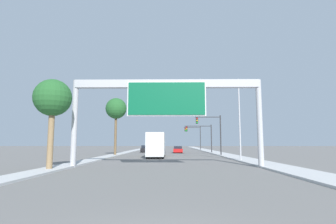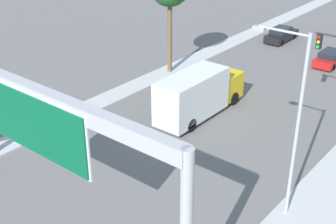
{
  "view_description": "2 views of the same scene",
  "coord_description": "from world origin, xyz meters",
  "px_view_note": "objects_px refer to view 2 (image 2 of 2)",
  "views": [
    {
      "loc": [
        0.41,
        -5.09,
        2.17
      ],
      "look_at": [
        0.0,
        27.62,
        5.96
      ],
      "focal_mm": 28.0,
      "sensor_mm": 36.0,
      "label": 1
    },
    {
      "loc": [
        16.17,
        7.12,
        15.83
      ],
      "look_at": [
        0.19,
        26.81,
        3.18
      ],
      "focal_mm": 50.0,
      "sensor_mm": 36.0,
      "label": 2
    }
  ],
  "objects_px": {
    "car_mid_right": "(331,58)",
    "truck_box_primary": "(198,94)",
    "car_far_left": "(281,35)",
    "street_lamp_right": "(292,115)",
    "sign_gantry": "(40,121)"
  },
  "relations": [
    {
      "from": "car_mid_right",
      "to": "truck_box_primary",
      "type": "distance_m",
      "value": 17.07
    },
    {
      "from": "car_far_left",
      "to": "truck_box_primary",
      "type": "height_order",
      "value": "truck_box_primary"
    },
    {
      "from": "car_mid_right",
      "to": "truck_box_primary",
      "type": "bearing_deg",
      "value": -101.86
    },
    {
      "from": "street_lamp_right",
      "to": "sign_gantry",
      "type": "bearing_deg",
      "value": -134.63
    },
    {
      "from": "car_far_left",
      "to": "truck_box_primary",
      "type": "xyz_separation_m",
      "value": [
        3.5,
        -20.32,
        1.05
      ]
    },
    {
      "from": "car_mid_right",
      "to": "street_lamp_right",
      "type": "bearing_deg",
      "value": -74.27
    },
    {
      "from": "sign_gantry",
      "to": "car_far_left",
      "type": "relative_size",
      "value": 3.6
    },
    {
      "from": "car_mid_right",
      "to": "car_far_left",
      "type": "distance_m",
      "value": 7.89
    },
    {
      "from": "car_far_left",
      "to": "truck_box_primary",
      "type": "distance_m",
      "value": 20.64
    },
    {
      "from": "sign_gantry",
      "to": "car_far_left",
      "type": "bearing_deg",
      "value": 98.49
    },
    {
      "from": "sign_gantry",
      "to": "street_lamp_right",
      "type": "bearing_deg",
      "value": 45.37
    },
    {
      "from": "sign_gantry",
      "to": "truck_box_primary",
      "type": "height_order",
      "value": "sign_gantry"
    },
    {
      "from": "car_mid_right",
      "to": "street_lamp_right",
      "type": "relative_size",
      "value": 0.47
    },
    {
      "from": "street_lamp_right",
      "to": "car_mid_right",
      "type": "bearing_deg",
      "value": 105.73
    },
    {
      "from": "sign_gantry",
      "to": "street_lamp_right",
      "type": "distance_m",
      "value": 11.77
    }
  ]
}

